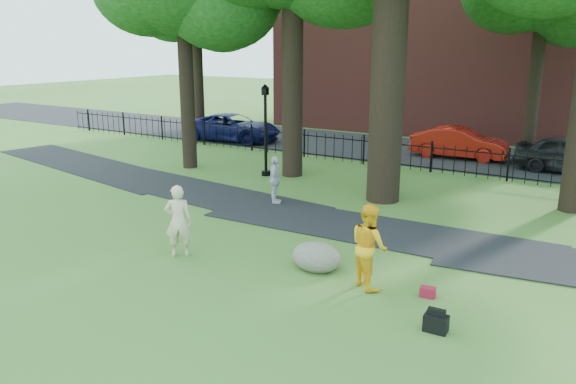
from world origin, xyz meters
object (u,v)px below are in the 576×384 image
Objects in this scene: man at (369,246)px; lamppost at (266,131)px; woman at (178,221)px; boulder at (316,255)px; red_sedan at (459,143)px.

man is 0.52× the size of lamppost.
woman is 3.51m from boulder.
lamppost is 0.84× the size of red_sedan.
woman is 8.98m from lamppost.
lamppost reaches higher than boulder.
woman is 0.50× the size of lamppost.
woman is at bearing -72.75° from lamppost.
man reaches higher than woman.
red_sedan is at bearing 93.27° from boulder.
man reaches higher than boulder.
boulder is 9.83m from lamppost.
red_sedan reaches higher than boulder.
lamppost is at bearing 131.15° from boulder.
woman is 16.14m from red_sedan.
man is 1.54× the size of boulder.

